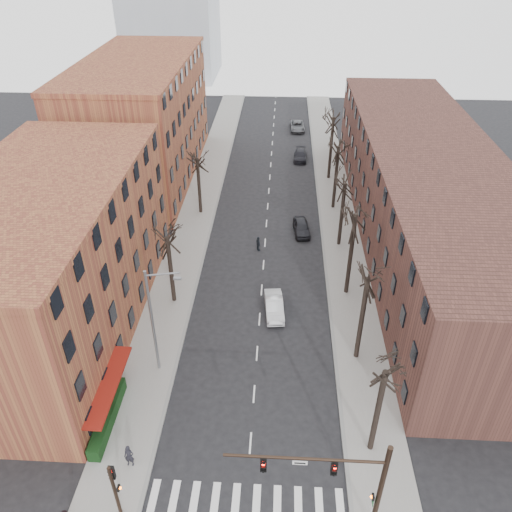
# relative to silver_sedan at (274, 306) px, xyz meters

# --- Properties ---
(ground) EXTENTS (160.00, 160.00, 0.00)m
(ground) POSITION_rel_silver_sedan_xyz_m (-1.20, -16.93, -0.69)
(ground) COLOR black
(ground) RESTS_ON ground
(sidewalk_left) EXTENTS (4.00, 90.00, 0.15)m
(sidewalk_left) POSITION_rel_silver_sedan_xyz_m (-9.20, 18.07, -0.62)
(sidewalk_left) COLOR gray
(sidewalk_left) RESTS_ON ground
(sidewalk_right) EXTENTS (4.00, 90.00, 0.15)m
(sidewalk_right) POSITION_rel_silver_sedan_xyz_m (6.80, 18.07, -0.62)
(sidewalk_right) COLOR gray
(sidewalk_right) RESTS_ON ground
(building_left_near) EXTENTS (12.00, 26.00, 12.00)m
(building_left_near) POSITION_rel_silver_sedan_xyz_m (-17.20, -1.93, 5.31)
(building_left_near) COLOR brown
(building_left_near) RESTS_ON ground
(building_left_far) EXTENTS (12.00, 28.00, 14.00)m
(building_left_far) POSITION_rel_silver_sedan_xyz_m (-17.20, 27.07, 6.31)
(building_left_far) COLOR brown
(building_left_far) RESTS_ON ground
(building_right) EXTENTS (12.00, 50.00, 10.00)m
(building_right) POSITION_rel_silver_sedan_xyz_m (14.80, 13.07, 4.31)
(building_right) COLOR #4D2B24
(building_right) RESTS_ON ground
(awning_left) EXTENTS (1.20, 7.00, 0.15)m
(awning_left) POSITION_rel_silver_sedan_xyz_m (-10.60, -10.93, -0.69)
(awning_left) COLOR maroon
(awning_left) RESTS_ON ground
(hedge) EXTENTS (0.80, 6.00, 1.00)m
(hedge) POSITION_rel_silver_sedan_xyz_m (-10.70, -11.93, -0.04)
(hedge) COLOR black
(hedge) RESTS_ON sidewalk_left
(tree_right_a) EXTENTS (5.20, 5.20, 10.00)m
(tree_right_a) POSITION_rel_silver_sedan_xyz_m (6.40, -12.93, -0.69)
(tree_right_a) COLOR black
(tree_right_a) RESTS_ON ground
(tree_right_b) EXTENTS (5.20, 5.20, 10.80)m
(tree_right_b) POSITION_rel_silver_sedan_xyz_m (6.40, -4.93, -0.69)
(tree_right_b) COLOR black
(tree_right_b) RESTS_ON ground
(tree_right_c) EXTENTS (5.20, 5.20, 11.60)m
(tree_right_c) POSITION_rel_silver_sedan_xyz_m (6.40, 3.07, -0.69)
(tree_right_c) COLOR black
(tree_right_c) RESTS_ON ground
(tree_right_d) EXTENTS (5.20, 5.20, 10.00)m
(tree_right_d) POSITION_rel_silver_sedan_xyz_m (6.40, 11.07, -0.69)
(tree_right_d) COLOR black
(tree_right_d) RESTS_ON ground
(tree_right_e) EXTENTS (5.20, 5.20, 10.80)m
(tree_right_e) POSITION_rel_silver_sedan_xyz_m (6.40, 19.07, -0.69)
(tree_right_e) COLOR black
(tree_right_e) RESTS_ON ground
(tree_right_f) EXTENTS (5.20, 5.20, 11.60)m
(tree_right_f) POSITION_rel_silver_sedan_xyz_m (6.40, 27.07, -0.69)
(tree_right_f) COLOR black
(tree_right_f) RESTS_ON ground
(tree_left_a) EXTENTS (5.20, 5.20, 9.50)m
(tree_left_a) POSITION_rel_silver_sedan_xyz_m (-8.80, 1.07, -0.69)
(tree_left_a) COLOR black
(tree_left_a) RESTS_ON ground
(tree_left_b) EXTENTS (5.20, 5.20, 9.50)m
(tree_left_b) POSITION_rel_silver_sedan_xyz_m (-8.80, 17.07, -0.69)
(tree_left_b) COLOR black
(tree_left_b) RESTS_ON ground
(signal_mast_arm) EXTENTS (8.14, 0.30, 7.20)m
(signal_mast_arm) POSITION_rel_silver_sedan_xyz_m (4.25, -17.93, 3.71)
(signal_mast_arm) COLOR black
(signal_mast_arm) RESTS_ON ground
(signal_pole_left) EXTENTS (0.47, 0.44, 4.40)m
(signal_pole_left) POSITION_rel_silver_sedan_xyz_m (-8.19, -17.89, 1.92)
(signal_pole_left) COLOR black
(signal_pole_left) RESTS_ON ground
(streetlight) EXTENTS (2.45, 0.22, 9.03)m
(streetlight) POSITION_rel_silver_sedan_xyz_m (-8.23, -6.93, 4.32)
(streetlight) COLOR slate
(streetlight) RESTS_ON ground
(silver_sedan) EXTENTS (1.89, 4.33, 1.39)m
(silver_sedan) POSITION_rel_silver_sedan_xyz_m (0.00, 0.00, 0.00)
(silver_sedan) COLOR silver
(silver_sedan) RESTS_ON ground
(parked_car_near) EXTENTS (2.02, 4.16, 1.37)m
(parked_car_near) POSITION_rel_silver_sedan_xyz_m (2.60, 13.28, -0.01)
(parked_car_near) COLOR black
(parked_car_near) RESTS_ON ground
(parked_car_mid) EXTENTS (1.95, 4.34, 1.24)m
(parked_car_mid) POSITION_rel_silver_sedan_xyz_m (2.86, 33.08, -0.07)
(parked_car_mid) COLOR black
(parked_car_mid) RESTS_ON ground
(parked_car_far) EXTENTS (2.45, 4.85, 1.32)m
(parked_car_far) POSITION_rel_silver_sedan_xyz_m (2.60, 44.89, -0.04)
(parked_car_far) COLOR #575A5F
(parked_car_far) RESTS_ON ground
(pedestrian_a) EXTENTS (0.60, 0.40, 1.65)m
(pedestrian_a) POSITION_rel_silver_sedan_xyz_m (-8.41, -14.94, 0.28)
(pedestrian_a) COLOR black
(pedestrian_a) RESTS_ON sidewalk_left
(pedestrian_crossing) EXTENTS (0.73, 1.02, 1.61)m
(pedestrian_crossing) POSITION_rel_silver_sedan_xyz_m (-1.84, 9.59, 0.11)
(pedestrian_crossing) COLOR black
(pedestrian_crossing) RESTS_ON ground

